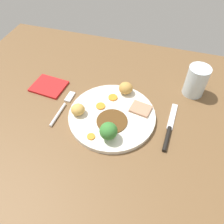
{
  "coord_description": "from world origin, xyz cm",
  "views": [
    {
      "loc": [
        11.18,
        -43.32,
        56.76
      ],
      "look_at": [
        -1.56,
        -0.93,
        6.0
      ],
      "focal_mm": 36.27,
      "sensor_mm": 36.0,
      "label": 1
    }
  ],
  "objects_px": {
    "fork": "(63,107)",
    "water_glass": "(196,81)",
    "dinner_plate": "(112,116)",
    "broccoli_floret": "(107,131)",
    "folded_napkin": "(49,86)",
    "knife": "(169,130)",
    "roast_potato_right": "(78,110)",
    "carrot_coin_back": "(113,97)",
    "carrot_coin_front": "(91,137)",
    "meat_slice_main": "(141,109)",
    "carrot_coin_side": "(101,106)",
    "roast_potato_left": "(125,88)"
  },
  "relations": [
    {
      "from": "roast_potato_left",
      "to": "carrot_coin_front",
      "type": "distance_m",
      "value": 0.2
    },
    {
      "from": "knife",
      "to": "roast_potato_right",
      "type": "bearing_deg",
      "value": 97.92
    },
    {
      "from": "knife",
      "to": "water_glass",
      "type": "bearing_deg",
      "value": -13.29
    },
    {
      "from": "roast_potato_right",
      "to": "broccoli_floret",
      "type": "xyz_separation_m",
      "value": [
        0.11,
        -0.06,
        0.01
      ]
    },
    {
      "from": "dinner_plate",
      "to": "knife",
      "type": "bearing_deg",
      "value": -0.86
    },
    {
      "from": "folded_napkin",
      "to": "broccoli_floret",
      "type": "bearing_deg",
      "value": -30.33
    },
    {
      "from": "knife",
      "to": "fork",
      "type": "bearing_deg",
      "value": 93.84
    },
    {
      "from": "meat_slice_main",
      "to": "knife",
      "type": "bearing_deg",
      "value": -25.4
    },
    {
      "from": "roast_potato_right",
      "to": "meat_slice_main",
      "type": "bearing_deg",
      "value": 21.08
    },
    {
      "from": "folded_napkin",
      "to": "roast_potato_left",
      "type": "bearing_deg",
      "value": 7.95
    },
    {
      "from": "meat_slice_main",
      "to": "fork",
      "type": "height_order",
      "value": "meat_slice_main"
    },
    {
      "from": "fork",
      "to": "water_glass",
      "type": "height_order",
      "value": "water_glass"
    },
    {
      "from": "carrot_coin_front",
      "to": "broccoli_floret",
      "type": "bearing_deg",
      "value": 15.37
    },
    {
      "from": "dinner_plate",
      "to": "broccoli_floret",
      "type": "bearing_deg",
      "value": -82.35
    },
    {
      "from": "carrot_coin_back",
      "to": "fork",
      "type": "distance_m",
      "value": 0.16
    },
    {
      "from": "broccoli_floret",
      "to": "knife",
      "type": "bearing_deg",
      "value": 26.8
    },
    {
      "from": "meat_slice_main",
      "to": "folded_napkin",
      "type": "distance_m",
      "value": 0.33
    },
    {
      "from": "carrot_coin_side",
      "to": "knife",
      "type": "xyz_separation_m",
      "value": [
        0.22,
        -0.02,
        -0.01
      ]
    },
    {
      "from": "knife",
      "to": "roast_potato_left",
      "type": "bearing_deg",
      "value": 59.97
    },
    {
      "from": "carrot_coin_front",
      "to": "water_glass",
      "type": "distance_m",
      "value": 0.38
    },
    {
      "from": "fork",
      "to": "knife",
      "type": "bearing_deg",
      "value": -86.96
    },
    {
      "from": "dinner_plate",
      "to": "roast_potato_left",
      "type": "height_order",
      "value": "roast_potato_left"
    },
    {
      "from": "knife",
      "to": "meat_slice_main",
      "type": "bearing_deg",
      "value": 67.69
    },
    {
      "from": "carrot_coin_side",
      "to": "knife",
      "type": "bearing_deg",
      "value": -5.86
    },
    {
      "from": "carrot_coin_front",
      "to": "roast_potato_left",
      "type": "bearing_deg",
      "value": 77.7
    },
    {
      "from": "roast_potato_left",
      "to": "folded_napkin",
      "type": "relative_size",
      "value": 0.41
    },
    {
      "from": "carrot_coin_front",
      "to": "knife",
      "type": "xyz_separation_m",
      "value": [
        0.21,
        0.09,
        -0.01
      ]
    },
    {
      "from": "roast_potato_right",
      "to": "fork",
      "type": "xyz_separation_m",
      "value": [
        -0.06,
        0.02,
        -0.03
      ]
    },
    {
      "from": "carrot_coin_side",
      "to": "fork",
      "type": "distance_m",
      "value": 0.12
    },
    {
      "from": "roast_potato_right",
      "to": "fork",
      "type": "bearing_deg",
      "value": 163.17
    },
    {
      "from": "roast_potato_right",
      "to": "carrot_coin_side",
      "type": "bearing_deg",
      "value": 39.29
    },
    {
      "from": "fork",
      "to": "folded_napkin",
      "type": "xyz_separation_m",
      "value": [
        -0.09,
        0.07,
        0.0
      ]
    },
    {
      "from": "roast_potato_right",
      "to": "carrot_coin_front",
      "type": "bearing_deg",
      "value": -46.94
    },
    {
      "from": "meat_slice_main",
      "to": "roast_potato_right",
      "type": "relative_size",
      "value": 1.45
    },
    {
      "from": "dinner_plate",
      "to": "knife",
      "type": "height_order",
      "value": "dinner_plate"
    },
    {
      "from": "roast_potato_left",
      "to": "fork",
      "type": "distance_m",
      "value": 0.21
    },
    {
      "from": "carrot_coin_front",
      "to": "carrot_coin_back",
      "type": "xyz_separation_m",
      "value": [
        0.01,
        0.16,
        0.0
      ]
    },
    {
      "from": "meat_slice_main",
      "to": "water_glass",
      "type": "bearing_deg",
      "value": 42.99
    },
    {
      "from": "carrot_coin_back",
      "to": "carrot_coin_side",
      "type": "xyz_separation_m",
      "value": [
        -0.03,
        -0.05,
        -0.0
      ]
    },
    {
      "from": "broccoli_floret",
      "to": "folded_napkin",
      "type": "relative_size",
      "value": 0.51
    },
    {
      "from": "carrot_coin_back",
      "to": "knife",
      "type": "bearing_deg",
      "value": -19.92
    },
    {
      "from": "carrot_coin_front",
      "to": "folded_napkin",
      "type": "height_order",
      "value": "carrot_coin_front"
    },
    {
      "from": "water_glass",
      "to": "carrot_coin_side",
      "type": "bearing_deg",
      "value": -149.1
    },
    {
      "from": "fork",
      "to": "roast_potato_left",
      "type": "bearing_deg",
      "value": -54.98
    },
    {
      "from": "carrot_coin_back",
      "to": "fork",
      "type": "xyz_separation_m",
      "value": [
        -0.14,
        -0.07,
        -0.01
      ]
    },
    {
      "from": "meat_slice_main",
      "to": "folded_napkin",
      "type": "xyz_separation_m",
      "value": [
        -0.33,
        0.02,
        -0.01
      ]
    },
    {
      "from": "dinner_plate",
      "to": "carrot_coin_front",
      "type": "bearing_deg",
      "value": -108.34
    },
    {
      "from": "carrot_coin_front",
      "to": "dinner_plate",
      "type": "bearing_deg",
      "value": 71.66
    },
    {
      "from": "carrot_coin_back",
      "to": "folded_napkin",
      "type": "xyz_separation_m",
      "value": [
        -0.23,
        0.0,
        -0.01
      ]
    },
    {
      "from": "dinner_plate",
      "to": "carrot_coin_side",
      "type": "height_order",
      "value": "carrot_coin_side"
    }
  ]
}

